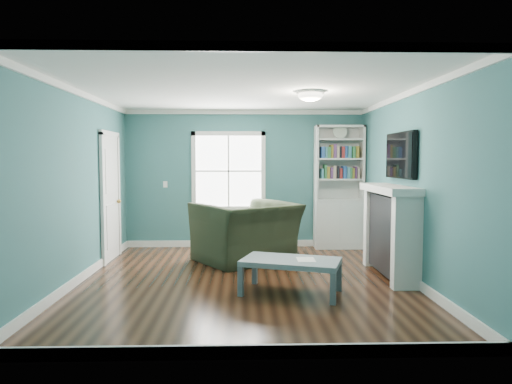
{
  "coord_description": "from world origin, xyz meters",
  "views": [
    {
      "loc": [
        -0.02,
        -6.19,
        1.66
      ],
      "look_at": [
        0.16,
        0.4,
        1.2
      ],
      "focal_mm": 32.0,
      "sensor_mm": 36.0,
      "label": 1
    }
  ],
  "objects": [
    {
      "name": "floor",
      "position": [
        0.0,
        0.0,
        0.0
      ],
      "size": [
        5.0,
        5.0,
        0.0
      ],
      "primitive_type": "plane",
      "color": "black",
      "rests_on": "ground"
    },
    {
      "name": "bookshelf",
      "position": [
        1.77,
        2.3,
        0.92
      ],
      "size": [
        0.9,
        0.35,
        2.31
      ],
      "color": "silver",
      "rests_on": "ground"
    },
    {
      "name": "room_walls",
      "position": [
        0.0,
        0.0,
        1.58
      ],
      "size": [
        5.0,
        5.0,
        5.0
      ],
      "color": "#37696A",
      "rests_on": "ground"
    },
    {
      "name": "tv",
      "position": [
        2.2,
        0.2,
        1.72
      ],
      "size": [
        0.06,
        1.1,
        0.65
      ],
      "primitive_type": "cube",
      "color": "black",
      "rests_on": "fireplace"
    },
    {
      "name": "paper_sheet",
      "position": [
        0.75,
        -0.66,
        0.43
      ],
      "size": [
        0.22,
        0.28,
        0.0
      ],
      "primitive_type": "cube",
      "rotation": [
        0.0,
        0.0,
        -0.02
      ],
      "color": "white",
      "rests_on": "coffee_table"
    },
    {
      "name": "window",
      "position": [
        -0.3,
        2.49,
        1.45
      ],
      "size": [
        1.4,
        0.06,
        1.5
      ],
      "color": "white",
      "rests_on": "room_walls"
    },
    {
      "name": "light_switch",
      "position": [
        -1.5,
        2.48,
        1.2
      ],
      "size": [
        0.08,
        0.01,
        0.12
      ],
      "primitive_type": "cube",
      "color": "white",
      "rests_on": "room_walls"
    },
    {
      "name": "trim",
      "position": [
        0.0,
        0.0,
        1.24
      ],
      "size": [
        4.5,
        5.0,
        2.6
      ],
      "color": "white",
      "rests_on": "ground"
    },
    {
      "name": "recliner",
      "position": [
        0.03,
        1.21,
        0.65
      ],
      "size": [
        1.76,
        1.64,
        1.29
      ],
      "primitive_type": "imported",
      "rotation": [
        0.0,
        0.0,
        -2.53
      ],
      "color": "black",
      "rests_on": "ground"
    },
    {
      "name": "fireplace",
      "position": [
        2.08,
        0.2,
        0.64
      ],
      "size": [
        0.44,
        1.58,
        1.3
      ],
      "color": "black",
      "rests_on": "ground"
    },
    {
      "name": "ceiling_fixture",
      "position": [
        0.9,
        0.1,
        2.55
      ],
      "size": [
        0.38,
        0.38,
        0.15
      ],
      "color": "white",
      "rests_on": "room_walls"
    },
    {
      "name": "door",
      "position": [
        -2.22,
        1.4,
        1.07
      ],
      "size": [
        0.12,
        0.98,
        2.17
      ],
      "color": "silver",
      "rests_on": "ground"
    },
    {
      "name": "coffee_table",
      "position": [
        0.57,
        -0.62,
        0.38
      ],
      "size": [
        1.33,
        0.99,
        0.43
      ],
      "rotation": [
        0.0,
        0.0,
        -0.33
      ],
      "color": "#525B62",
      "rests_on": "ground"
    }
  ]
}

